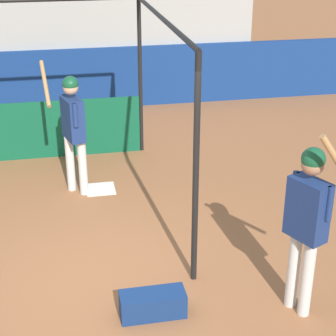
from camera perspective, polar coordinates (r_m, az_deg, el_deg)
name	(u,v)px	position (r m, az deg, el deg)	size (l,w,h in m)	color
ground_plane	(97,284)	(6.72, -7.26, -11.63)	(60.00, 60.00, 0.00)	#935B38
outfield_wall	(71,80)	(12.52, -9.82, 8.83)	(24.00, 0.12, 1.33)	navy
bleacher_section	(66,27)	(13.97, -10.33, 13.89)	(8.15, 3.20, 3.01)	#9E9E99
batting_cage	(37,106)	(9.00, -13.12, 6.17)	(3.56, 4.14, 2.73)	black
home_plate	(101,189)	(8.86, -6.85, -2.13)	(0.44, 0.44, 0.02)	white
player_batter	(73,123)	(8.42, -9.67, 4.51)	(0.60, 0.85, 1.96)	silver
player_waiting	(308,216)	(5.83, 14.01, -4.70)	(0.61, 0.62, 2.17)	silver
equipment_bag	(153,304)	(6.15, -1.56, -13.65)	(0.70, 0.28, 0.28)	navy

